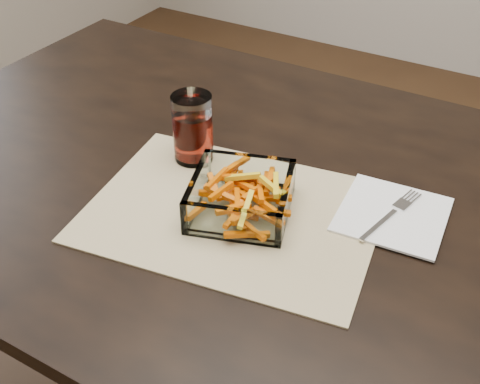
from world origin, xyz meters
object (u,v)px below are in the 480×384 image
Objects in this scene: dining_table at (298,238)px; tumbler at (193,130)px; fork at (392,213)px; glass_bowl at (241,198)px.

dining_table is 0.26m from tumbler.
fork is at bearing 2.75° from tumbler.
glass_bowl is 1.56× the size of tumbler.
glass_bowl is at bearing -129.49° from dining_table.
glass_bowl is 0.18m from tumbler.
dining_table is 0.16m from glass_bowl.
tumbler is (-0.15, 0.09, 0.03)m from glass_bowl.
tumbler is 0.36m from fork.
tumbler is (-0.21, 0.01, 0.15)m from dining_table.
tumbler is at bearing 148.72° from glass_bowl.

